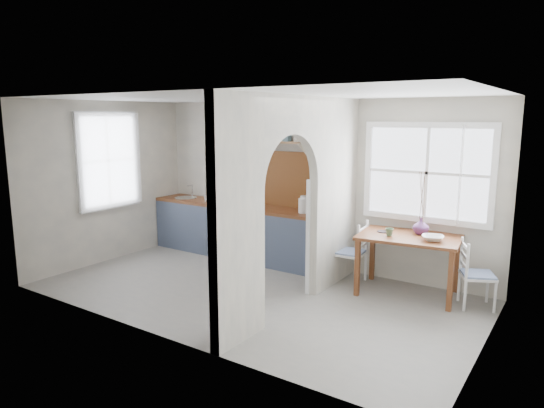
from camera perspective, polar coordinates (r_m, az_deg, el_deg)
The scene contains 26 objects.
floor at distance 6.65m, azimuth -2.34°, elevation -10.45°, with size 5.80×3.20×0.01m, color gray.
ceiling at distance 6.23m, azimuth -2.52°, elevation 12.53°, with size 5.80×3.20×0.01m, color beige.
walls at distance 6.31m, azimuth -2.43°, elevation 0.66°, with size 5.81×3.21×2.60m.
partition at distance 5.96m, azimuth 3.34°, elevation 1.54°, with size 0.12×3.20×2.60m.
kitchen_window at distance 8.28m, azimuth -18.77°, elevation 4.86°, with size 0.10×1.16×1.50m, color white, non-canonical shape.
nook_window at distance 6.89m, azimuth 17.75°, elevation 3.50°, with size 1.76×0.10×1.30m, color white, non-canonical shape.
counter at distance 8.19m, azimuth -3.30°, elevation -3.14°, with size 3.50×0.60×0.90m.
sink at distance 8.91m, azimuth -10.13°, elevation 0.67°, with size 0.40×0.40×0.02m, color silver.
backsplash at distance 7.72m, azimuth 3.25°, elevation 2.79°, with size 1.65×0.03×0.90m, color brown.
shelf at distance 7.59m, azimuth 2.97°, elevation 7.66°, with size 1.75×0.20×0.21m.
pendant_lamp at distance 7.12m, azimuth 4.02°, elevation 6.44°, with size 0.26×0.26×0.16m, color beige.
utensil_rail at distance 6.73m, azimuth 6.32°, elevation 2.50°, with size 0.02×0.02×0.50m, color silver.
dining_table at distance 6.75m, azimuth 15.70°, elevation -6.92°, with size 1.29×0.86×0.80m, color brown, non-canonical shape.
chair_left at distance 7.03m, azimuth 9.11°, elevation -5.57°, with size 0.41×0.41×0.90m, color white, non-canonical shape.
chair_right at distance 6.59m, azimuth 23.06°, elevation -7.61°, with size 0.39×0.39×0.85m, color white, non-canonical shape.
kettle at distance 7.39m, azimuth 3.76°, elevation -0.04°, with size 0.22×0.18×0.26m, color white, non-canonical shape.
mug_a at distance 8.47m, azimuth -7.65°, elevation 0.68°, with size 0.12×0.12×0.11m, color silver.
mug_b at distance 8.58m, azimuth -6.93°, elevation 0.76°, with size 0.12×0.12×0.09m, color white.
knife_block at distance 8.39m, azimuth -5.44°, elevation 0.91°, with size 0.09×0.12×0.19m, color black.
jar at distance 8.16m, azimuth -4.09°, elevation 0.51°, with size 0.09×0.09×0.14m, color olive.
towel_magenta at distance 7.07m, azimuth 6.23°, elevation -6.88°, with size 0.02×0.03×0.56m, color #D2156D.
towel_orange at distance 7.03m, azimuth 6.01°, elevation -7.19°, with size 0.02×0.03×0.47m, color #C65B26.
bowl at distance 6.47m, azimuth 18.39°, elevation -3.82°, with size 0.27×0.27×0.07m, color white.
table_cup at distance 6.56m, azimuth 13.64°, elevation -3.23°, with size 0.11×0.11×0.10m, color #4F704D.
plate at distance 6.77m, azimuth 12.93°, elevation -3.18°, with size 0.15×0.15×0.01m, color black.
vase at distance 6.76m, azimuth 17.11°, elevation -2.49°, with size 0.21×0.21×0.22m, color #562B5F.
Camera 1 is at (3.67, -5.02, 2.36)m, focal length 32.00 mm.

